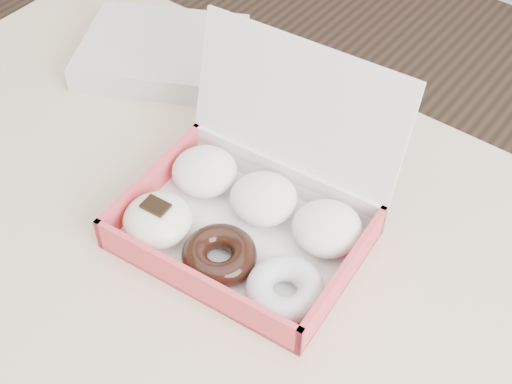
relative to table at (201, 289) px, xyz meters
The scene contains 3 objects.
table is the anchor object (origin of this frame).
donut_box 0.13m from the table, 67.30° to the left, with size 0.31×0.28×0.21m.
newspapers 0.41m from the table, 138.73° to the left, with size 0.25×0.20×0.04m, color silver.
Camera 1 is at (0.39, -0.39, 1.44)m, focal length 50.00 mm.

